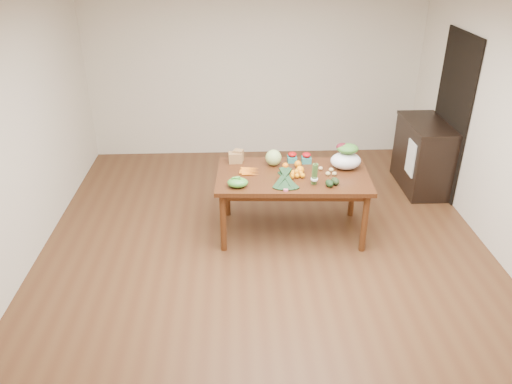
{
  "coord_description": "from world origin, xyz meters",
  "views": [
    {
      "loc": [
        -0.31,
        -4.43,
        3.16
      ],
      "look_at": [
        -0.11,
        0.0,
        0.84
      ],
      "focal_mm": 35.0,
      "sensor_mm": 36.0,
      "label": 1
    }
  ],
  "objects_px": {
    "dining_table": "(292,204)",
    "salad_bag": "(346,158)",
    "cabinet": "(423,155)",
    "cabbage": "(273,158)",
    "paper_bag": "(235,156)",
    "kale_bunch": "(286,180)",
    "mandarin_cluster": "(296,173)",
    "asparagus_bundle": "(315,174)"
  },
  "relations": [
    {
      "from": "mandarin_cluster",
      "to": "cabinet",
      "type": "bearing_deg",
      "value": 31.63
    },
    {
      "from": "dining_table",
      "to": "mandarin_cluster",
      "type": "bearing_deg",
      "value": -60.42
    },
    {
      "from": "dining_table",
      "to": "cabinet",
      "type": "relative_size",
      "value": 1.66
    },
    {
      "from": "mandarin_cluster",
      "to": "salad_bag",
      "type": "bearing_deg",
      "value": 17.54
    },
    {
      "from": "cabinet",
      "to": "paper_bag",
      "type": "distance_m",
      "value": 2.66
    },
    {
      "from": "cabbage",
      "to": "salad_bag",
      "type": "bearing_deg",
      "value": -9.23
    },
    {
      "from": "cabinet",
      "to": "asparagus_bundle",
      "type": "xyz_separation_m",
      "value": [
        -1.7,
        -1.35,
        0.4
      ]
    },
    {
      "from": "asparagus_bundle",
      "to": "salad_bag",
      "type": "height_order",
      "value": "salad_bag"
    },
    {
      "from": "cabinet",
      "to": "cabbage",
      "type": "xyz_separation_m",
      "value": [
        -2.09,
        -0.83,
        0.37
      ]
    },
    {
      "from": "cabinet",
      "to": "mandarin_cluster",
      "type": "distance_m",
      "value": 2.21
    },
    {
      "from": "paper_bag",
      "to": "kale_bunch",
      "type": "distance_m",
      "value": 0.84
    },
    {
      "from": "cabinet",
      "to": "paper_bag",
      "type": "relative_size",
      "value": 4.84
    },
    {
      "from": "cabinet",
      "to": "kale_bunch",
      "type": "bearing_deg",
      "value": -145.37
    },
    {
      "from": "dining_table",
      "to": "salad_bag",
      "type": "bearing_deg",
      "value": 14.45
    },
    {
      "from": "cabinet",
      "to": "asparagus_bundle",
      "type": "bearing_deg",
      "value": -141.42
    },
    {
      "from": "kale_bunch",
      "to": "asparagus_bundle",
      "type": "bearing_deg",
      "value": 9.14
    },
    {
      "from": "cabbage",
      "to": "salad_bag",
      "type": "height_order",
      "value": "salad_bag"
    },
    {
      "from": "paper_bag",
      "to": "asparagus_bundle",
      "type": "distance_m",
      "value": 1.04
    },
    {
      "from": "paper_bag",
      "to": "mandarin_cluster",
      "type": "height_order",
      "value": "paper_bag"
    },
    {
      "from": "paper_bag",
      "to": "cabbage",
      "type": "height_order",
      "value": "cabbage"
    },
    {
      "from": "cabbage",
      "to": "kale_bunch",
      "type": "bearing_deg",
      "value": -81.18
    },
    {
      "from": "paper_bag",
      "to": "kale_bunch",
      "type": "relative_size",
      "value": 0.53
    },
    {
      "from": "cabinet",
      "to": "cabbage",
      "type": "bearing_deg",
      "value": -158.34
    },
    {
      "from": "cabinet",
      "to": "salad_bag",
      "type": "bearing_deg",
      "value": -143.03
    },
    {
      "from": "cabinet",
      "to": "asparagus_bundle",
      "type": "relative_size",
      "value": 4.08
    },
    {
      "from": "paper_bag",
      "to": "salad_bag",
      "type": "relative_size",
      "value": 0.61
    },
    {
      "from": "cabinet",
      "to": "mandarin_cluster",
      "type": "xyz_separation_m",
      "value": [
        -1.86,
        -1.15,
        0.32
      ]
    },
    {
      "from": "paper_bag",
      "to": "cabbage",
      "type": "relative_size",
      "value": 1.13
    },
    {
      "from": "dining_table",
      "to": "cabinet",
      "type": "distance_m",
      "value": 2.19
    },
    {
      "from": "asparagus_bundle",
      "to": "cabbage",
      "type": "bearing_deg",
      "value": 130.3
    },
    {
      "from": "paper_bag",
      "to": "salad_bag",
      "type": "distance_m",
      "value": 1.27
    },
    {
      "from": "asparagus_bundle",
      "to": "dining_table",
      "type": "bearing_deg",
      "value": 129.79
    },
    {
      "from": "cabinet",
      "to": "cabbage",
      "type": "relative_size",
      "value": 5.47
    },
    {
      "from": "cabinet",
      "to": "dining_table",
      "type": "bearing_deg",
      "value": -150.1
    },
    {
      "from": "paper_bag",
      "to": "mandarin_cluster",
      "type": "xyz_separation_m",
      "value": [
        0.67,
        -0.41,
        -0.03
      ]
    },
    {
      "from": "cabinet",
      "to": "kale_bunch",
      "type": "xyz_separation_m",
      "value": [
        -2.01,
        -1.39,
        0.36
      ]
    },
    {
      "from": "cabbage",
      "to": "salad_bag",
      "type": "xyz_separation_m",
      "value": [
        0.81,
        -0.13,
        0.04
      ]
    },
    {
      "from": "salad_bag",
      "to": "dining_table",
      "type": "bearing_deg",
      "value": -168.48
    },
    {
      "from": "mandarin_cluster",
      "to": "cabbage",
      "type": "bearing_deg",
      "value": 125.98
    },
    {
      "from": "cabinet",
      "to": "salad_bag",
      "type": "distance_m",
      "value": 1.66
    },
    {
      "from": "dining_table",
      "to": "cabbage",
      "type": "bearing_deg",
      "value": 130.82
    },
    {
      "from": "cabbage",
      "to": "mandarin_cluster",
      "type": "relative_size",
      "value": 1.04
    }
  ]
}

